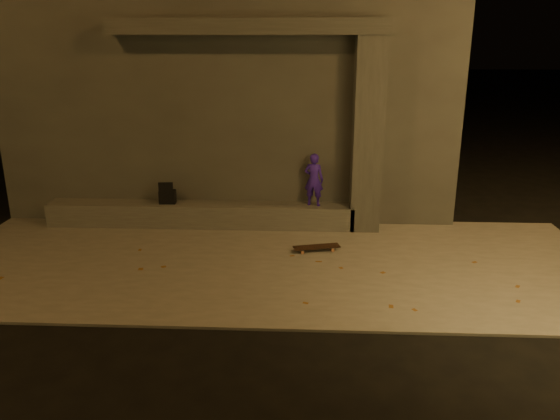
# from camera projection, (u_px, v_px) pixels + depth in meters

# --- Properties ---
(ground) EXTENTS (120.00, 120.00, 0.00)m
(ground) POSITION_uv_depth(u_px,v_px,m) (261.00, 323.00, 7.19)
(ground) COLOR black
(ground) RESTS_ON ground
(sidewalk) EXTENTS (11.00, 4.40, 0.04)m
(sidewalk) POSITION_uv_depth(u_px,v_px,m) (271.00, 262.00, 9.09)
(sidewalk) COLOR #67615A
(sidewalk) RESTS_ON ground
(building) EXTENTS (9.00, 5.10, 5.22)m
(building) POSITION_uv_depth(u_px,v_px,m) (240.00, 82.00, 12.63)
(building) COLOR #3C3A37
(building) RESTS_ON ground
(ledge) EXTENTS (6.00, 0.55, 0.45)m
(ledge) POSITION_uv_depth(u_px,v_px,m) (200.00, 214.00, 10.75)
(ledge) COLOR #4D4A46
(ledge) RESTS_ON sidewalk
(column) EXTENTS (0.55, 0.55, 3.60)m
(column) POSITION_uv_depth(u_px,v_px,m) (367.00, 136.00, 10.13)
(column) COLOR #3C3A37
(column) RESTS_ON sidewalk
(canopy) EXTENTS (5.00, 0.70, 0.28)m
(canopy) POSITION_uv_depth(u_px,v_px,m) (248.00, 27.00, 9.69)
(canopy) COLOR #3C3A37
(canopy) RESTS_ON column
(skateboarder) EXTENTS (0.42, 0.33, 1.02)m
(skateboarder) POSITION_uv_depth(u_px,v_px,m) (314.00, 180.00, 10.43)
(skateboarder) COLOR #3619A8
(skateboarder) RESTS_ON ledge
(backpack) EXTENTS (0.33, 0.22, 0.44)m
(backpack) POSITION_uv_depth(u_px,v_px,m) (167.00, 196.00, 10.67)
(backpack) COLOR black
(backpack) RESTS_ON ledge
(skateboard) EXTENTS (0.84, 0.40, 0.09)m
(skateboard) POSITION_uv_depth(u_px,v_px,m) (317.00, 247.00, 9.49)
(skateboard) COLOR black
(skateboard) RESTS_ON sidewalk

